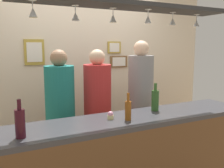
{
  "coord_description": "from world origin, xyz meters",
  "views": [
    {
      "loc": [
        -1.23,
        -2.36,
        1.67
      ],
      "look_at": [
        0.0,
        0.1,
        1.26
      ],
      "focal_mm": 39.5,
      "sensor_mm": 36.0,
      "label": 1
    }
  ],
  "objects_px": {
    "person_left_teal_shirt": "(60,106)",
    "picture_frame_upper_small": "(114,47)",
    "cupcake": "(110,116)",
    "picture_frame_lower_pair": "(119,62)",
    "person_right_grey_shirt": "(141,92)",
    "bottle_wine_dark_red": "(20,123)",
    "picture_frame_caricature": "(34,52)",
    "person_middle_red_shirt": "(98,102)",
    "bottle_champagne_green": "(155,100)",
    "bottle_beer_amber_tall": "(128,110)"
  },
  "relations": [
    {
      "from": "bottle_champagne_green",
      "to": "picture_frame_caricature",
      "type": "height_order",
      "value": "picture_frame_caricature"
    },
    {
      "from": "person_middle_red_shirt",
      "to": "picture_frame_caricature",
      "type": "relative_size",
      "value": 4.84
    },
    {
      "from": "person_right_grey_shirt",
      "to": "picture_frame_upper_small",
      "type": "distance_m",
      "value": 0.89
    },
    {
      "from": "picture_frame_upper_small",
      "to": "picture_frame_lower_pair",
      "type": "relative_size",
      "value": 0.73
    },
    {
      "from": "bottle_wine_dark_red",
      "to": "bottle_beer_amber_tall",
      "type": "bearing_deg",
      "value": 1.98
    },
    {
      "from": "bottle_wine_dark_red",
      "to": "picture_frame_caricature",
      "type": "relative_size",
      "value": 0.88
    },
    {
      "from": "person_left_teal_shirt",
      "to": "person_middle_red_shirt",
      "type": "relative_size",
      "value": 1.0
    },
    {
      "from": "person_middle_red_shirt",
      "to": "picture_frame_caricature",
      "type": "bearing_deg",
      "value": 134.02
    },
    {
      "from": "bottle_beer_amber_tall",
      "to": "person_right_grey_shirt",
      "type": "bearing_deg",
      "value": 50.65
    },
    {
      "from": "person_left_teal_shirt",
      "to": "bottle_wine_dark_red",
      "type": "bearing_deg",
      "value": -121.66
    },
    {
      "from": "bottle_wine_dark_red",
      "to": "cupcake",
      "type": "distance_m",
      "value": 0.84
    },
    {
      "from": "person_right_grey_shirt",
      "to": "bottle_beer_amber_tall",
      "type": "height_order",
      "value": "person_right_grey_shirt"
    },
    {
      "from": "person_left_teal_shirt",
      "to": "person_right_grey_shirt",
      "type": "height_order",
      "value": "person_right_grey_shirt"
    },
    {
      "from": "bottle_champagne_green",
      "to": "bottle_wine_dark_red",
      "type": "distance_m",
      "value": 1.41
    },
    {
      "from": "bottle_champagne_green",
      "to": "person_middle_red_shirt",
      "type": "bearing_deg",
      "value": 121.41
    },
    {
      "from": "person_right_grey_shirt",
      "to": "picture_frame_lower_pair",
      "type": "bearing_deg",
      "value": 89.08
    },
    {
      "from": "picture_frame_lower_pair",
      "to": "cupcake",
      "type": "bearing_deg",
      "value": -120.84
    },
    {
      "from": "person_left_teal_shirt",
      "to": "picture_frame_upper_small",
      "type": "bearing_deg",
      "value": 32.16
    },
    {
      "from": "picture_frame_upper_small",
      "to": "picture_frame_lower_pair",
      "type": "xyz_separation_m",
      "value": [
        0.08,
        0.0,
        -0.22
      ]
    },
    {
      "from": "bottle_beer_amber_tall",
      "to": "picture_frame_lower_pair",
      "type": "height_order",
      "value": "picture_frame_lower_pair"
    },
    {
      "from": "person_right_grey_shirt",
      "to": "picture_frame_lower_pair",
      "type": "relative_size",
      "value": 5.86
    },
    {
      "from": "picture_frame_upper_small",
      "to": "picture_frame_caricature",
      "type": "xyz_separation_m",
      "value": [
        -1.19,
        0.0,
        -0.06
      ]
    },
    {
      "from": "picture_frame_caricature",
      "to": "cupcake",
      "type": "bearing_deg",
      "value": -71.78
    },
    {
      "from": "bottle_wine_dark_red",
      "to": "cupcake",
      "type": "height_order",
      "value": "bottle_wine_dark_red"
    },
    {
      "from": "person_right_grey_shirt",
      "to": "picture_frame_lower_pair",
      "type": "distance_m",
      "value": 0.76
    },
    {
      "from": "bottle_beer_amber_tall",
      "to": "person_left_teal_shirt",
      "type": "bearing_deg",
      "value": 117.53
    },
    {
      "from": "bottle_wine_dark_red",
      "to": "cupcake",
      "type": "xyz_separation_m",
      "value": [
        0.82,
        0.13,
        -0.08
      ]
    },
    {
      "from": "cupcake",
      "to": "bottle_champagne_green",
      "type": "bearing_deg",
      "value": 7.48
    },
    {
      "from": "cupcake",
      "to": "picture_frame_lower_pair",
      "type": "bearing_deg",
      "value": 59.16
    },
    {
      "from": "person_middle_red_shirt",
      "to": "person_right_grey_shirt",
      "type": "xyz_separation_m",
      "value": [
        0.63,
        0.0,
        0.07
      ]
    },
    {
      "from": "person_left_teal_shirt",
      "to": "cupcake",
      "type": "xyz_separation_m",
      "value": [
        0.29,
        -0.72,
        0.04
      ]
    },
    {
      "from": "picture_frame_lower_pair",
      "to": "person_right_grey_shirt",
      "type": "bearing_deg",
      "value": -90.92
    },
    {
      "from": "person_middle_red_shirt",
      "to": "cupcake",
      "type": "xyz_separation_m",
      "value": [
        -0.18,
        -0.72,
        0.04
      ]
    },
    {
      "from": "bottle_champagne_green",
      "to": "picture_frame_caricature",
      "type": "relative_size",
      "value": 0.88
    },
    {
      "from": "person_middle_red_shirt",
      "to": "cupcake",
      "type": "bearing_deg",
      "value": -103.71
    },
    {
      "from": "picture_frame_upper_small",
      "to": "picture_frame_lower_pair",
      "type": "bearing_deg",
      "value": 0.0
    },
    {
      "from": "person_right_grey_shirt",
      "to": "cupcake",
      "type": "bearing_deg",
      "value": -138.22
    },
    {
      "from": "person_right_grey_shirt",
      "to": "picture_frame_upper_small",
      "type": "relative_size",
      "value": 7.99
    },
    {
      "from": "bottle_champagne_green",
      "to": "picture_frame_upper_small",
      "type": "relative_size",
      "value": 1.36
    },
    {
      "from": "bottle_wine_dark_red",
      "to": "picture_frame_upper_small",
      "type": "relative_size",
      "value": 1.36
    },
    {
      "from": "bottle_beer_amber_tall",
      "to": "cupcake",
      "type": "bearing_deg",
      "value": 143.58
    },
    {
      "from": "bottle_beer_amber_tall",
      "to": "picture_frame_caricature",
      "type": "relative_size",
      "value": 0.76
    },
    {
      "from": "person_left_teal_shirt",
      "to": "bottle_champagne_green",
      "type": "bearing_deg",
      "value": -36.8
    },
    {
      "from": "person_right_grey_shirt",
      "to": "bottle_champagne_green",
      "type": "xyz_separation_m",
      "value": [
        -0.24,
        -0.65,
        0.05
      ]
    },
    {
      "from": "bottle_beer_amber_tall",
      "to": "picture_frame_caricature",
      "type": "distance_m",
      "value": 1.67
    },
    {
      "from": "person_left_teal_shirt",
      "to": "bottle_champagne_green",
      "type": "relative_size",
      "value": 5.49
    },
    {
      "from": "person_middle_red_shirt",
      "to": "cupcake",
      "type": "relative_size",
      "value": 21.11
    },
    {
      "from": "person_left_teal_shirt",
      "to": "picture_frame_upper_small",
      "type": "xyz_separation_m",
      "value": [
        1.04,
        0.65,
        0.68
      ]
    },
    {
      "from": "person_left_teal_shirt",
      "to": "bottle_beer_amber_tall",
      "type": "bearing_deg",
      "value": -62.47
    },
    {
      "from": "person_middle_red_shirt",
      "to": "bottle_champagne_green",
      "type": "xyz_separation_m",
      "value": [
        0.4,
        -0.65,
        0.12
      ]
    }
  ]
}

